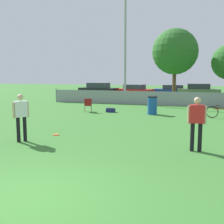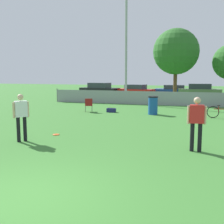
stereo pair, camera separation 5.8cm
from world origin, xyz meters
name	(u,v)px [view 1 (the left image)]	position (x,y,z in m)	size (l,w,h in m)	color
ground_plane	(24,199)	(0.00, 0.00, 0.00)	(120.00, 120.00, 0.00)	#38722D
fence_backline	(160,98)	(0.00, 18.00, 0.55)	(18.71, 0.07, 1.21)	gray
light_pole	(125,32)	(-3.11, 18.72, 5.95)	(0.90, 0.36, 10.32)	#9E9EA3
tree_near_pole	(175,52)	(0.81, 20.74, 4.40)	(3.94, 3.94, 6.38)	brown
player_receiver_white	(21,114)	(-2.96, 4.06, 1.02)	(0.44, 0.47, 1.73)	black
player_defender_red	(197,120)	(3.10, 4.66, 1.02)	(0.58, 0.25, 1.73)	black
frisbee_disc	(56,135)	(-2.35, 5.45, 0.01)	(0.27, 0.27, 0.03)	#E5591E
folding_chair_sideline	(88,104)	(-3.89, 12.45, 0.50)	(0.63, 0.63, 0.89)	#333338
bicycle_sideline	(222,112)	(4.31, 12.27, 0.35)	(1.70, 0.44, 0.72)	black
trash_bin	(152,105)	(0.33, 12.58, 0.57)	(0.60, 0.60, 1.13)	#194C99
gear_bag_sideline	(111,110)	(-2.43, 12.76, 0.13)	(0.57, 0.31, 0.28)	navy
parked_car_dark	(98,90)	(-8.18, 25.71, 0.72)	(4.63, 2.35, 1.52)	black
parked_car_red	(135,91)	(-3.99, 25.97, 0.67)	(4.30, 2.46, 1.35)	black
parked_car_blue	(173,91)	(0.02, 27.96, 0.65)	(4.38, 2.01, 1.29)	black
parked_car_olive	(198,91)	(2.77, 26.91, 0.72)	(4.50, 2.10, 1.49)	black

